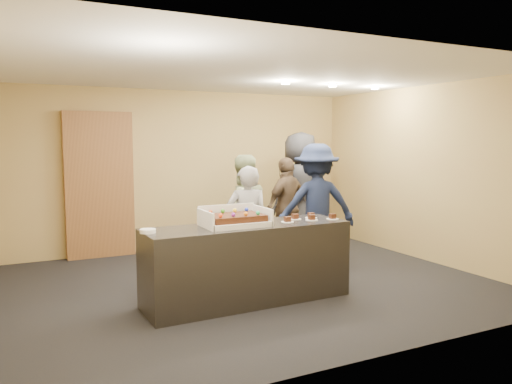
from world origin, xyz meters
TOP-DOWN VIEW (x-y plane):
  - room at (0.00, 0.00)m, footprint 6.04×6.00m
  - serving_counter at (-0.34, -0.64)m, footprint 2.42×0.75m
  - storage_cabinet at (-1.49, 2.41)m, footprint 1.05×0.15m
  - cake_box at (-0.50, -0.61)m, footprint 0.73×0.50m
  - sheet_cake at (-0.50, -0.64)m, footprint 0.62×0.43m
  - plate_stack at (-1.49, -0.63)m, footprint 0.17×0.17m
  - slice_a at (0.15, -0.70)m, footprint 0.15×0.15m
  - slice_b at (0.35, -0.55)m, footprint 0.15×0.15m
  - slice_c at (0.49, -0.69)m, footprint 0.15×0.15m
  - slice_d at (0.58, -0.55)m, footprint 0.15×0.15m
  - slice_e at (0.76, -0.74)m, footprint 0.15×0.15m
  - person_server_grey at (-0.01, 0.08)m, footprint 0.64×0.50m
  - person_sage_man at (0.15, 0.58)m, footprint 0.84×0.68m
  - person_navy_man at (1.30, 0.43)m, footprint 1.33×1.02m
  - person_brown_extra at (1.21, 1.15)m, footprint 1.01×0.68m
  - person_dark_suit at (1.63, 1.45)m, footprint 1.02×0.70m
  - ceiling_spotlights at (1.60, 0.50)m, footprint 1.72×0.12m

SIDE VIEW (x-z plane):
  - serving_counter at x=-0.34m, z-range 0.00..0.90m
  - person_server_grey at x=-0.01m, z-range 0.00..1.53m
  - person_brown_extra at x=1.21m, z-range 0.00..1.59m
  - person_sage_man at x=0.15m, z-range 0.00..1.66m
  - person_navy_man at x=1.30m, z-range 0.00..1.81m
  - plate_stack at x=-1.49m, z-range 0.90..0.94m
  - slice_a at x=0.15m, z-range 0.89..0.96m
  - slice_b at x=0.35m, z-range 0.89..0.96m
  - slice_c at x=0.49m, z-range 0.89..0.96m
  - slice_d at x=0.58m, z-range 0.89..0.96m
  - slice_e at x=0.76m, z-range 0.89..0.96m
  - cake_box at x=-0.50m, z-range 0.84..1.06m
  - sheet_cake at x=-0.50m, z-range 0.94..1.06m
  - person_dark_suit at x=1.63m, z-range 0.00..2.00m
  - storage_cabinet at x=-1.49m, z-range 0.00..2.31m
  - room at x=0.00m, z-range 0.00..2.70m
  - ceiling_spotlights at x=1.60m, z-range 2.66..2.69m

